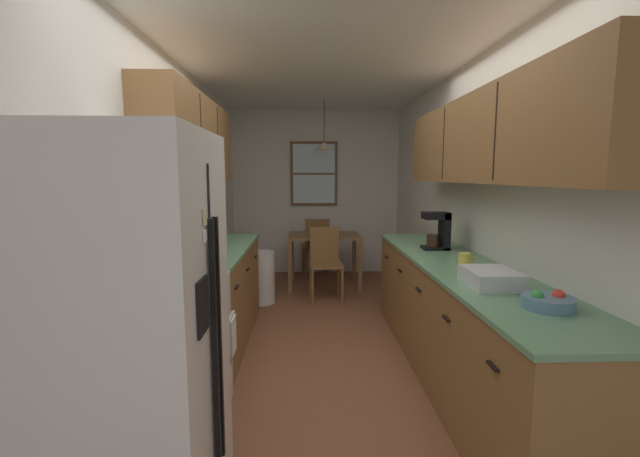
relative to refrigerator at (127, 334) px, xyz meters
The scene contains 25 objects.
ground_plane 2.56m from the refrigerator, 67.18° to the left, with size 12.00×12.00×0.00m, color brown.
wall_left 2.29m from the refrigerator, 100.70° to the left, with size 0.10×9.00×2.55m, color silver.
wall_right 3.20m from the refrigerator, 44.14° to the left, with size 0.10×9.00×2.55m, color silver.
wall_back 4.97m from the refrigerator, 79.16° to the left, with size 4.40×0.10×2.55m, color silver.
ceiling_slab 2.95m from the refrigerator, 67.18° to the left, with size 4.40×9.00×0.08m, color white.
refrigerator is the anchor object (origin of this frame).
stove_range 0.84m from the refrigerator, 94.90° to the left, with size 0.66×0.65×1.10m.
microwave_over_range 1.09m from the refrigerator, 103.52° to the left, with size 0.39×0.58×0.33m.
counter_left 2.02m from the refrigerator, 91.99° to the left, with size 0.64×1.83×0.90m.
upper_cabinets_left 2.17m from the refrigerator, 96.19° to the left, with size 0.33×1.91×0.70m.
counter_right 2.34m from the refrigerator, 32.95° to the left, with size 0.64×3.17×0.90m.
upper_cabinets_right 2.57m from the refrigerator, 30.12° to the left, with size 0.33×2.85×0.62m.
dining_table 4.08m from the refrigerator, 75.42° to the left, with size 0.98×0.75×0.74m.
dining_chair_near 3.53m from the refrigerator, 73.19° to the left, with size 0.42×0.42×0.90m.
dining_chair_far 4.63m from the refrigerator, 78.33° to the left, with size 0.44×0.44×0.90m.
pendant_light 4.21m from the refrigerator, 75.42° to the left, with size 0.26×0.26×0.66m.
back_window 4.93m from the refrigerator, 79.35° to the left, with size 0.73×0.05×0.99m.
trash_bin 3.26m from the refrigerator, 85.86° to the left, with size 0.32×0.32×0.63m, color white.
storage_canister 1.42m from the refrigerator, 92.78° to the left, with size 0.13×0.13×0.19m.
dish_towel 1.01m from the refrigerator, 71.98° to the left, with size 0.02×0.16×0.24m, color white.
coffee_maker 2.70m from the refrigerator, 43.40° to the left, with size 0.22×0.18×0.33m.
mug_by_coffeemaker 2.22m from the refrigerator, 30.33° to the left, with size 0.12×0.09×0.10m.
fruit_bowl 1.99m from the refrigerator, ahead, with size 0.25×0.25×0.09m.
dish_rack 1.97m from the refrigerator, 17.99° to the left, with size 0.28×0.34×0.10m, color silver.
table_serving_bowl 4.16m from the refrigerator, 76.13° to the left, with size 0.18×0.18×0.06m, color silver.
Camera 1 is at (-0.15, -2.97, 1.56)m, focal length 23.28 mm.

